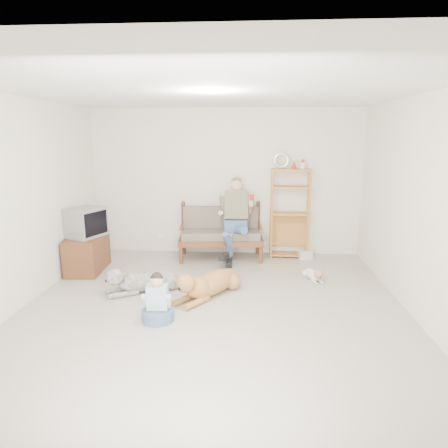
# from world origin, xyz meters

# --- Properties ---
(floor) EXTENTS (5.50, 5.50, 0.00)m
(floor) POSITION_xyz_m (0.00, 0.00, 0.00)
(floor) COLOR #B8B0A2
(floor) RESTS_ON ground
(ceiling) EXTENTS (5.50, 5.50, 0.00)m
(ceiling) POSITION_xyz_m (0.00, 0.00, 2.70)
(ceiling) COLOR white
(ceiling) RESTS_ON ground
(wall_back) EXTENTS (5.00, 0.00, 5.00)m
(wall_back) POSITION_xyz_m (0.00, 2.75, 1.35)
(wall_back) COLOR silver
(wall_back) RESTS_ON ground
(wall_front) EXTENTS (5.00, 0.00, 5.00)m
(wall_front) POSITION_xyz_m (0.00, -2.75, 1.35)
(wall_front) COLOR silver
(wall_front) RESTS_ON ground
(wall_left) EXTENTS (0.00, 5.50, 5.50)m
(wall_left) POSITION_xyz_m (-2.50, 0.00, 1.35)
(wall_left) COLOR silver
(wall_left) RESTS_ON ground
(wall_right) EXTENTS (0.00, 5.50, 5.50)m
(wall_right) POSITION_xyz_m (2.50, 0.00, 1.35)
(wall_right) COLOR silver
(wall_right) RESTS_ON ground
(loveseat) EXTENTS (1.55, 0.82, 0.95)m
(loveseat) POSITION_xyz_m (-0.06, 2.41, 0.49)
(loveseat) COLOR brown
(loveseat) RESTS_ON ground
(man) EXTENTS (0.56, 0.80, 1.30)m
(man) POSITION_xyz_m (0.19, 2.19, 0.68)
(man) COLOR slate
(man) RESTS_ON loveseat
(etagere) EXTENTS (0.72, 0.32, 1.92)m
(etagere) POSITION_xyz_m (1.18, 2.55, 0.84)
(etagere) COLOR #C67F3E
(etagere) RESTS_ON ground
(book_stack) EXTENTS (0.26, 0.21, 0.15)m
(book_stack) POSITION_xyz_m (1.48, 2.43, 0.07)
(book_stack) COLOR white
(book_stack) RESTS_ON ground
(tv_stand) EXTENTS (0.55, 0.93, 0.60)m
(tv_stand) POSITION_xyz_m (-2.23, 1.52, 0.30)
(tv_stand) COLOR brown
(tv_stand) RESTS_ON ground
(crt_tv) EXTENTS (0.63, 0.69, 0.47)m
(crt_tv) POSITION_xyz_m (-2.19, 1.48, 0.84)
(crt_tv) COLOR gray
(crt_tv) RESTS_ON tv_stand
(wall_outlet) EXTENTS (0.12, 0.02, 0.08)m
(wall_outlet) POSITION_xyz_m (-1.25, 2.73, 0.30)
(wall_outlet) COLOR white
(wall_outlet) RESTS_ON ground
(golden_retriever) EXTENTS (0.91, 1.26, 0.44)m
(golden_retriever) POSITION_xyz_m (-0.12, 0.57, 0.18)
(golden_retriever) COLOR #A8703A
(golden_retriever) RESTS_ON ground
(shaggy_dog) EXTENTS (1.19, 0.77, 0.40)m
(shaggy_dog) POSITION_xyz_m (-1.07, 0.68, 0.16)
(shaggy_dog) COLOR silver
(shaggy_dog) RESTS_ON ground
(terrier) EXTENTS (0.27, 0.56, 0.22)m
(terrier) POSITION_xyz_m (1.47, 1.30, 0.09)
(terrier) COLOR silver
(terrier) RESTS_ON ground
(child) EXTENTS (0.39, 0.39, 0.61)m
(child) POSITION_xyz_m (-0.64, -0.23, 0.22)
(child) COLOR slate
(child) RESTS_ON ground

